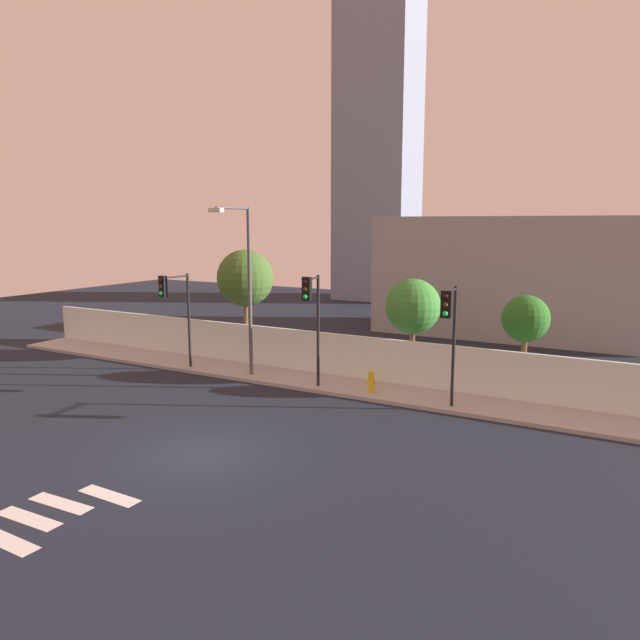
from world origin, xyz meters
TOP-DOWN VIEW (x-y plane):
  - ground_plane at (0.00, 0.00)m, footprint 80.00×80.00m
  - sidewalk at (0.00, 8.20)m, footprint 36.00×2.40m
  - perimeter_wall at (0.00, 9.49)m, footprint 36.00×0.18m
  - crosswalk_marking at (-0.55, -4.53)m, footprint 2.51×3.03m
  - traffic_light_left at (5.30, 6.68)m, footprint 0.39×1.81m
  - traffic_light_center at (-7.04, 6.74)m, footprint 0.35×1.70m
  - traffic_light_right at (-0.25, 7.00)m, footprint 0.35×1.24m
  - street_lamp_curbside at (-3.74, 7.46)m, footprint 0.61×2.19m
  - fire_hydrant at (1.95, 7.79)m, footprint 0.44×0.26m
  - roadside_tree_leftmost at (-6.10, 10.68)m, footprint 2.76×2.76m
  - roadside_tree_midleft at (2.52, 10.68)m, footprint 2.32×2.32m
  - roadside_tree_midright at (7.07, 10.68)m, footprint 1.81×1.81m
  - low_building_distant at (3.69, 23.49)m, footprint 14.96×6.00m
  - tower_on_skyline at (-10.09, 35.49)m, footprint 6.41×5.00m

SIDE VIEW (x-z plane):
  - ground_plane at x=0.00m, z-range 0.00..0.00m
  - crosswalk_marking at x=-0.55m, z-range 0.00..0.01m
  - sidewalk at x=0.00m, z-range 0.00..0.15m
  - fire_hydrant at x=1.95m, z-range 0.18..1.05m
  - perimeter_wall at x=0.00m, z-range 0.15..1.95m
  - roadside_tree_midright at x=7.07m, z-range 1.03..4.97m
  - roadside_tree_midleft at x=2.52m, z-range 1.00..5.36m
  - traffic_light_center at x=-7.04m, z-range 1.16..5.43m
  - traffic_light_left at x=5.30m, z-range 1.18..5.50m
  - traffic_light_right at x=-0.25m, z-range 1.18..5.66m
  - low_building_distant at x=3.69m, z-range 0.00..7.01m
  - roadside_tree_leftmost at x=-6.10m, z-range 1.29..6.67m
  - street_lamp_curbside at x=-3.74m, z-range 0.81..7.94m
  - tower_on_skyline at x=-10.09m, z-range 0.00..33.86m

